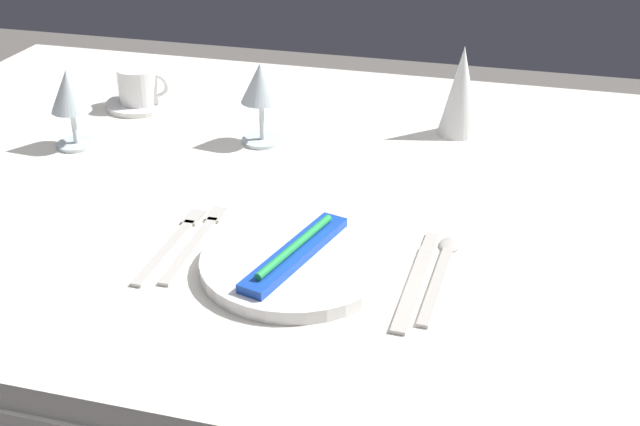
{
  "coord_description": "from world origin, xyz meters",
  "views": [
    {
      "loc": [
        0.24,
        -1.1,
        1.29
      ],
      "look_at": [
        -0.01,
        -0.14,
        0.76
      ],
      "focal_mm": 45.23,
      "sensor_mm": 36.0,
      "label": 1
    }
  ],
  "objects": [
    {
      "name": "napkin_folded",
      "position": [
        0.14,
        0.25,
        0.82
      ],
      "size": [
        0.07,
        0.07,
        0.16
      ],
      "primitive_type": "cone",
      "color": "white",
      "rests_on": "dining_table"
    },
    {
      "name": "saucer_left",
      "position": [
        -0.47,
        0.23,
        0.74
      ],
      "size": [
        0.13,
        0.13,
        0.01
      ],
      "primitive_type": "cylinder",
      "color": "white",
      "rests_on": "dining_table"
    },
    {
      "name": "fork_inner",
      "position": [
        -0.19,
        -0.24,
        0.74
      ],
      "size": [
        0.02,
        0.2,
        0.0
      ],
      "color": "beige",
      "rests_on": "dining_table"
    },
    {
      "name": "wine_glass_centre",
      "position": [
        -0.19,
        0.13,
        0.84
      ],
      "size": [
        0.07,
        0.07,
        0.14
      ],
      "color": "silver",
      "rests_on": "dining_table"
    },
    {
      "name": "dinner_plate",
      "position": [
        -0.01,
        -0.26,
        0.75
      ],
      "size": [
        0.24,
        0.24,
        0.02
      ],
      "primitive_type": "cylinder",
      "color": "white",
      "rests_on": "dining_table"
    },
    {
      "name": "fork_outer",
      "position": [
        -0.16,
        -0.22,
        0.74
      ],
      "size": [
        0.02,
        0.21,
        0.0
      ],
      "color": "beige",
      "rests_on": "dining_table"
    },
    {
      "name": "dinner_knife",
      "position": [
        0.14,
        -0.25,
        0.74
      ],
      "size": [
        0.02,
        0.24,
        0.0
      ],
      "color": "beige",
      "rests_on": "dining_table"
    },
    {
      "name": "coffee_cup_left",
      "position": [
        -0.47,
        0.23,
        0.78
      ],
      "size": [
        0.1,
        0.08,
        0.07
      ],
      "color": "white",
      "rests_on": "saucer_left"
    },
    {
      "name": "dining_table",
      "position": [
        0.0,
        0.0,
        0.66
      ],
      "size": [
        1.8,
        1.11,
        0.74
      ],
      "color": "silver",
      "rests_on": "ground"
    },
    {
      "name": "toothbrush_package",
      "position": [
        -0.01,
        -0.26,
        0.77
      ],
      "size": [
        0.09,
        0.21,
        0.02
      ],
      "color": "blue",
      "rests_on": "dinner_plate"
    },
    {
      "name": "spoon_soup",
      "position": [
        0.17,
        -0.21,
        0.74
      ],
      "size": [
        0.03,
        0.21,
        0.01
      ],
      "color": "beige",
      "rests_on": "dining_table"
    },
    {
      "name": "wine_glass_left",
      "position": [
        -0.49,
        0.03,
        0.83
      ],
      "size": [
        0.07,
        0.07,
        0.14
      ],
      "color": "silver",
      "rests_on": "dining_table"
    }
  ]
}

